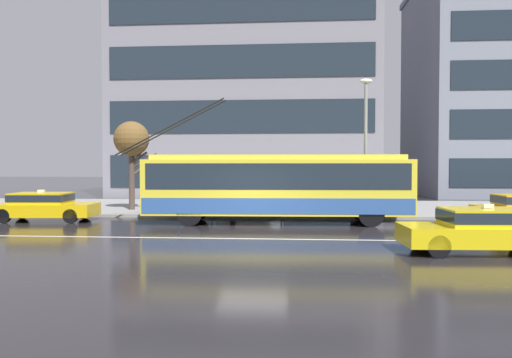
# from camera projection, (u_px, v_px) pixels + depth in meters

# --- Properties ---
(ground_plane) EXTENTS (160.00, 160.00, 0.00)m
(ground_plane) POSITION_uv_depth(u_px,v_px,m) (253.00, 234.00, 17.21)
(ground_plane) COLOR black
(sidewalk_slab) EXTENTS (80.00, 10.00, 0.14)m
(sidewalk_slab) POSITION_uv_depth(u_px,v_px,m) (267.00, 208.00, 27.00)
(sidewalk_slab) COLOR gray
(sidewalk_slab) RESTS_ON ground_plane
(crosswalk_stripe_edge_near) EXTENTS (0.44, 4.40, 0.01)m
(crosswalk_stripe_edge_near) POSITION_uv_depth(u_px,v_px,m) (465.00, 231.00, 18.00)
(crosswalk_stripe_edge_near) COLOR beige
(crosswalk_stripe_edge_near) RESTS_ON ground_plane
(crosswalk_stripe_inner_a) EXTENTS (0.44, 4.40, 0.01)m
(crosswalk_stripe_inner_a) POSITION_uv_depth(u_px,v_px,m) (489.00, 231.00, 17.93)
(crosswalk_stripe_inner_a) COLOR beige
(crosswalk_stripe_inner_a) RESTS_ON ground_plane
(lane_centre_line) EXTENTS (72.00, 0.14, 0.01)m
(lane_centre_line) POSITION_uv_depth(u_px,v_px,m) (250.00, 239.00, 16.01)
(lane_centre_line) COLOR silver
(lane_centre_line) RESTS_ON ground_plane
(trolleybus) EXTENTS (12.54, 2.88, 5.34)m
(trolleybus) POSITION_uv_depth(u_px,v_px,m) (277.00, 186.00, 20.32)
(trolleybus) COLOR yellow
(trolleybus) RESTS_ON ground_plane
(taxi_oncoming_far) EXTENTS (4.48, 1.92, 1.39)m
(taxi_oncoming_far) POSITION_uv_depth(u_px,v_px,m) (484.00, 228.00, 13.40)
(taxi_oncoming_far) COLOR yellow
(taxi_oncoming_far) RESTS_ON ground_plane
(taxi_queued_behind_bus) EXTENTS (4.50, 2.13, 1.39)m
(taxi_queued_behind_bus) POSITION_uv_depth(u_px,v_px,m) (44.00, 205.00, 21.08)
(taxi_queued_behind_bus) COLOR yellow
(taxi_queued_behind_bus) RESTS_ON ground_plane
(bus_shelter) EXTENTS (3.65, 1.73, 2.38)m
(bus_shelter) POSITION_uv_depth(u_px,v_px,m) (248.00, 176.00, 23.50)
(bus_shelter) COLOR gray
(bus_shelter) RESTS_ON sidewalk_slab
(pedestrian_at_shelter) EXTENTS (1.27, 1.27, 2.01)m
(pedestrian_at_shelter) POSITION_uv_depth(u_px,v_px,m) (234.00, 180.00, 22.91)
(pedestrian_at_shelter) COLOR black
(pedestrian_at_shelter) RESTS_ON sidewalk_slab
(pedestrian_approaching_curb) EXTENTS (1.36, 1.36, 1.93)m
(pedestrian_approaching_curb) POSITION_uv_depth(u_px,v_px,m) (352.00, 182.00, 22.28)
(pedestrian_approaching_curb) COLOR navy
(pedestrian_approaching_curb) RESTS_ON sidewalk_slab
(street_lamp) EXTENTS (0.60, 0.32, 6.42)m
(street_lamp) POSITION_uv_depth(u_px,v_px,m) (366.00, 134.00, 22.32)
(street_lamp) COLOR gray
(street_lamp) RESTS_ON sidewalk_slab
(street_tree_bare) EXTENTS (2.18, 1.86, 4.66)m
(street_tree_bare) POSITION_uv_depth(u_px,v_px,m) (132.00, 141.00, 25.02)
(street_tree_bare) COLOR #4D3D34
(street_tree_bare) RESTS_ON sidewalk_slab
(office_tower_corner_left) EXTENTS (19.68, 13.04, 19.26)m
(office_tower_corner_left) POSITION_uv_depth(u_px,v_px,m) (248.00, 77.00, 38.61)
(office_tower_corner_left) COLOR gray
(office_tower_corner_left) RESTS_ON ground_plane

